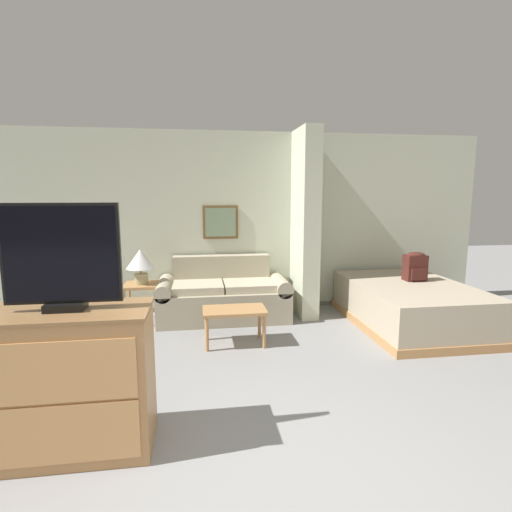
{
  "coord_description": "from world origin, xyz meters",
  "views": [
    {
      "loc": [
        -0.52,
        -1.86,
        1.73
      ],
      "look_at": [
        0.1,
        2.37,
        1.05
      ],
      "focal_mm": 28.0,
      "sensor_mm": 36.0,
      "label": 1
    }
  ],
  "objects_px": {
    "tv": "(62,258)",
    "bed": "(409,304)",
    "backpack": "(415,266)",
    "coffee_table": "(234,314)",
    "table_lamp": "(140,261)",
    "tv_dresser": "(71,381)",
    "couch": "(223,296)"
  },
  "relations": [
    {
      "from": "tv",
      "to": "bed",
      "type": "bearing_deg",
      "value": 30.42
    },
    {
      "from": "tv",
      "to": "bed",
      "type": "xyz_separation_m",
      "value": [
        3.6,
        2.11,
        -1.04
      ]
    },
    {
      "from": "tv",
      "to": "backpack",
      "type": "relative_size",
      "value": 1.84
    },
    {
      "from": "coffee_table",
      "to": "backpack",
      "type": "bearing_deg",
      "value": 12.02
    },
    {
      "from": "table_lamp",
      "to": "bed",
      "type": "distance_m",
      "value": 3.59
    },
    {
      "from": "coffee_table",
      "to": "tv_dresser",
      "type": "distance_m",
      "value": 2.16
    },
    {
      "from": "bed",
      "to": "backpack",
      "type": "distance_m",
      "value": 0.53
    },
    {
      "from": "table_lamp",
      "to": "tv",
      "type": "distance_m",
      "value": 2.74
    },
    {
      "from": "couch",
      "to": "backpack",
      "type": "relative_size",
      "value": 4.59
    },
    {
      "from": "tv",
      "to": "backpack",
      "type": "height_order",
      "value": "tv"
    },
    {
      "from": "table_lamp",
      "to": "backpack",
      "type": "distance_m",
      "value": 3.68
    },
    {
      "from": "coffee_table",
      "to": "bed",
      "type": "bearing_deg",
      "value": 8.65
    },
    {
      "from": "coffee_table",
      "to": "bed",
      "type": "height_order",
      "value": "bed"
    },
    {
      "from": "coffee_table",
      "to": "backpack",
      "type": "relative_size",
      "value": 1.83
    },
    {
      "from": "coffee_table",
      "to": "tv_dresser",
      "type": "xyz_separation_m",
      "value": [
        -1.25,
        -1.76,
        0.13
      ]
    },
    {
      "from": "tv",
      "to": "bed",
      "type": "distance_m",
      "value": 4.3
    },
    {
      "from": "table_lamp",
      "to": "tv_dresser",
      "type": "bearing_deg",
      "value": -92.13
    },
    {
      "from": "tv",
      "to": "bed",
      "type": "relative_size",
      "value": 0.35
    },
    {
      "from": "couch",
      "to": "coffee_table",
      "type": "distance_m",
      "value": 1.01
    },
    {
      "from": "table_lamp",
      "to": "bed",
      "type": "relative_size",
      "value": 0.22
    },
    {
      "from": "table_lamp",
      "to": "bed",
      "type": "xyz_separation_m",
      "value": [
        3.5,
        -0.59,
        -0.56
      ]
    },
    {
      "from": "tv_dresser",
      "to": "tv",
      "type": "distance_m",
      "value": 0.83
    },
    {
      "from": "coffee_table",
      "to": "tv",
      "type": "bearing_deg",
      "value": -125.43
    },
    {
      "from": "table_lamp",
      "to": "tv_dresser",
      "type": "height_order",
      "value": "table_lamp"
    },
    {
      "from": "couch",
      "to": "tv",
      "type": "distance_m",
      "value": 3.17
    },
    {
      "from": "couch",
      "to": "backpack",
      "type": "bearing_deg",
      "value": -10.39
    },
    {
      "from": "couch",
      "to": "bed",
      "type": "bearing_deg",
      "value": -15.02
    },
    {
      "from": "tv",
      "to": "backpack",
      "type": "distance_m",
      "value": 4.43
    },
    {
      "from": "table_lamp",
      "to": "backpack",
      "type": "relative_size",
      "value": 1.18
    },
    {
      "from": "couch",
      "to": "tv_dresser",
      "type": "height_order",
      "value": "tv_dresser"
    },
    {
      "from": "couch",
      "to": "backpack",
      "type": "distance_m",
      "value": 2.65
    },
    {
      "from": "coffee_table",
      "to": "backpack",
      "type": "distance_m",
      "value": 2.59
    }
  ]
}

